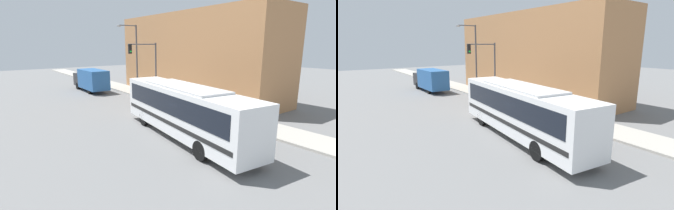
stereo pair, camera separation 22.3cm
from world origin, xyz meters
The scene contains 9 objects.
ground_plane centered at (0.00, 0.00, 0.00)m, with size 120.00×120.00×0.00m, color slate.
sidewalk centered at (6.00, 20.00, 0.08)m, with size 3.00×70.00×0.15m.
building_facade centered at (10.50, 12.10, 4.64)m, with size 6.00×22.21×9.28m.
city_bus centered at (0.14, 1.43, 1.98)m, with size 3.85×12.23×3.41m.
delivery_truck centered at (1.74, 21.87, 1.54)m, with size 2.23×7.34×2.81m.
fire_hydrant centered at (5.10, 5.10, 0.48)m, with size 0.22×0.29×0.66m.
traffic_light_pole centered at (4.20, 12.13, 4.17)m, with size 3.28×0.35×5.91m.
parking_meter centered at (5.10, 9.53, 0.96)m, with size 0.14×0.14×1.18m.
street_lamp centered at (5.05, 16.25, 4.80)m, with size 2.52×0.28×7.91m.
Camera 2 is at (-10.02, -11.02, 5.88)m, focal length 28.00 mm.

